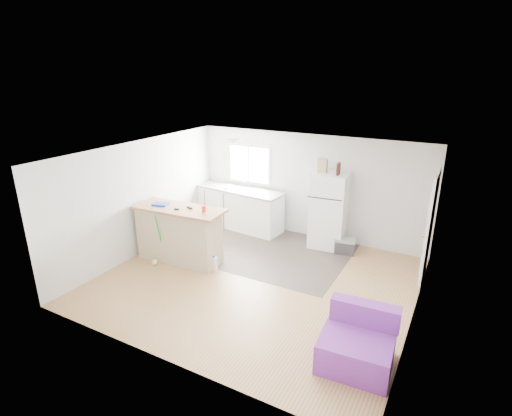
{
  "coord_description": "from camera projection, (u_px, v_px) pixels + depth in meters",
  "views": [
    {
      "loc": [
        3.15,
        -5.82,
        3.77
      ],
      "look_at": [
        -0.39,
        0.7,
        1.16
      ],
      "focal_mm": 28.0,
      "sensor_mm": 36.0,
      "label": 1
    }
  ],
  "objects": [
    {
      "name": "bottle_left",
      "position": [
        338.0,
        169.0,
        8.21
      ],
      "size": [
        0.07,
        0.07,
        0.25
      ],
      "primitive_type": "cylinder",
      "rotation": [
        0.0,
        0.0,
        -0.01
      ],
      "color": "#351409",
      "rests_on": "refrigerator"
    },
    {
      "name": "tool_a",
      "position": [
        190.0,
        208.0,
        7.87
      ],
      "size": [
        0.15,
        0.1,
        0.03
      ],
      "primitive_type": "cube",
      "rotation": [
        0.0,
        0.0,
        -0.39
      ],
      "color": "black",
      "rests_on": "peninsula"
    },
    {
      "name": "kitchen_cabinets",
      "position": [
        240.0,
        208.0,
        9.85
      ],
      "size": [
        2.3,
        0.91,
        1.29
      ],
      "rotation": [
        0.0,
        0.0,
        -0.1
      ],
      "color": "white",
      "rests_on": "floor"
    },
    {
      "name": "purple_seat",
      "position": [
        358.0,
        344.0,
        5.33
      ],
      "size": [
        0.99,
        0.94,
        0.77
      ],
      "rotation": [
        0.0,
        0.0,
        0.07
      ],
      "color": "purple",
      "rests_on": "floor"
    },
    {
      "name": "blue_tray",
      "position": [
        161.0,
        204.0,
        8.07
      ],
      "size": [
        0.34,
        0.29,
        0.04
      ],
      "primitive_type": "cube",
      "rotation": [
        0.0,
        0.0,
        0.25
      ],
      "color": "#1437BD",
      "rests_on": "peninsula"
    },
    {
      "name": "window",
      "position": [
        249.0,
        164.0,
        9.74
      ],
      "size": [
        1.18,
        0.06,
        0.98
      ],
      "color": "white",
      "rests_on": "back_wall"
    },
    {
      "name": "red_cup",
      "position": [
        204.0,
        209.0,
        7.67
      ],
      "size": [
        0.09,
        0.09,
        0.12
      ],
      "primitive_type": "cylinder",
      "rotation": [
        0.0,
        0.0,
        -0.14
      ],
      "color": "red",
      "rests_on": "peninsula"
    },
    {
      "name": "cardboard_box",
      "position": [
        323.0,
        166.0,
        8.42
      ],
      "size": [
        0.2,
        0.11,
        0.3
      ],
      "primitive_type": "cube",
      "rotation": [
        0.0,
        0.0,
        -0.04
      ],
      "color": "tan",
      "rests_on": "refrigerator"
    },
    {
      "name": "tool_b",
      "position": [
        177.0,
        209.0,
        7.8
      ],
      "size": [
        0.1,
        0.05,
        0.03
      ],
      "primitive_type": "cube",
      "rotation": [
        0.0,
        0.0,
        0.12
      ],
      "color": "black",
      "rests_on": "peninsula"
    },
    {
      "name": "bottle_right",
      "position": [
        339.0,
        168.0,
        8.31
      ],
      "size": [
        0.09,
        0.09,
        0.25
      ],
      "primitive_type": "cylinder",
      "rotation": [
        0.0,
        0.0,
        -0.38
      ],
      "color": "#351409",
      "rests_on": "refrigerator"
    },
    {
      "name": "refrigerator",
      "position": [
        329.0,
        210.0,
        8.7
      ],
      "size": [
        0.8,
        0.76,
        1.67
      ],
      "rotation": [
        0.0,
        0.0,
        0.09
      ],
      "color": "white",
      "rests_on": "floor"
    },
    {
      "name": "cooler",
      "position": [
        345.0,
        246.0,
        8.55
      ],
      "size": [
        0.48,
        0.36,
        0.33
      ],
      "rotation": [
        0.0,
        0.0,
        0.17
      ],
      "color": "#303033",
      "rests_on": "floor"
    },
    {
      "name": "mop",
      "position": [
        157.0,
        254.0,
        8.03
      ],
      "size": [
        0.22,
        0.32,
        1.13
      ],
      "rotation": [
        0.0,
        0.0,
        0.22
      ],
      "color": "green",
      "rests_on": "floor"
    },
    {
      "name": "vinyl_zone",
      "position": [
        255.0,
        248.0,
        8.86
      ],
      "size": [
        4.05,
        2.5,
        0.0
      ],
      "primitive_type": "cube",
      "color": "#38312A",
      "rests_on": "floor"
    },
    {
      "name": "cleaner_jug",
      "position": [
        214.0,
        264.0,
        7.83
      ],
      "size": [
        0.15,
        0.11,
        0.32
      ],
      "rotation": [
        0.0,
        0.0,
        0.03
      ],
      "color": "white",
      "rests_on": "floor"
    },
    {
      "name": "ceiling_fixture",
      "position": [
        233.0,
        140.0,
        8.25
      ],
      "size": [
        0.3,
        0.3,
        0.07
      ],
      "primitive_type": "cylinder",
      "color": "white",
      "rests_on": "ceiling"
    },
    {
      "name": "peninsula",
      "position": [
        179.0,
        234.0,
        8.11
      ],
      "size": [
        1.91,
        0.82,
        1.15
      ],
      "rotation": [
        0.0,
        0.0,
        0.06
      ],
      "color": "tan",
      "rests_on": "floor"
    },
    {
      "name": "room",
      "position": [
        256.0,
        221.0,
        7.1
      ],
      "size": [
        5.51,
        5.01,
        2.41
      ],
      "color": "olive",
      "rests_on": "ground"
    },
    {
      "name": "interior_door",
      "position": [
        429.0,
        229.0,
        7.21
      ],
      "size": [
        0.11,
        0.92,
        2.1
      ],
      "color": "white",
      "rests_on": "right_wall"
    }
  ]
}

